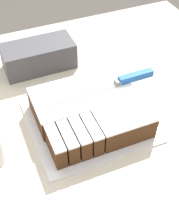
{
  "coord_description": "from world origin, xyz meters",
  "views": [
    {
      "loc": [
        -0.23,
        -0.68,
        1.62
      ],
      "look_at": [
        0.02,
        -0.07,
        0.95
      ],
      "focal_mm": 50.0,
      "sensor_mm": 36.0,
      "label": 1
    }
  ],
  "objects_px": {
    "knife": "(126,80)",
    "cake_board": "(90,121)",
    "storage_box": "(39,56)",
    "cake": "(90,111)"
  },
  "relations": [
    {
      "from": "cake_board",
      "to": "knife",
      "type": "distance_m",
      "value": 0.17
    },
    {
      "from": "cake",
      "to": "storage_box",
      "type": "bearing_deg",
      "value": 101.23
    },
    {
      "from": "cake_board",
      "to": "storage_box",
      "type": "relative_size",
      "value": 1.41
    },
    {
      "from": "cake",
      "to": "knife",
      "type": "relative_size",
      "value": 0.9
    },
    {
      "from": "knife",
      "to": "cake_board",
      "type": "bearing_deg",
      "value": 17.47
    },
    {
      "from": "cake",
      "to": "storage_box",
      "type": "distance_m",
      "value": 0.34
    },
    {
      "from": "knife",
      "to": "storage_box",
      "type": "relative_size",
      "value": 1.34
    },
    {
      "from": "cake_board",
      "to": "storage_box",
      "type": "distance_m",
      "value": 0.34
    },
    {
      "from": "cake",
      "to": "storage_box",
      "type": "relative_size",
      "value": 1.21
    },
    {
      "from": "cake_board",
      "to": "cake",
      "type": "relative_size",
      "value": 1.17
    }
  ]
}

